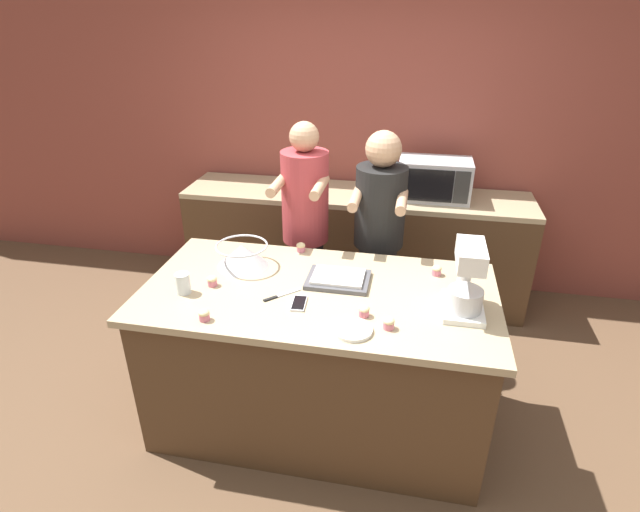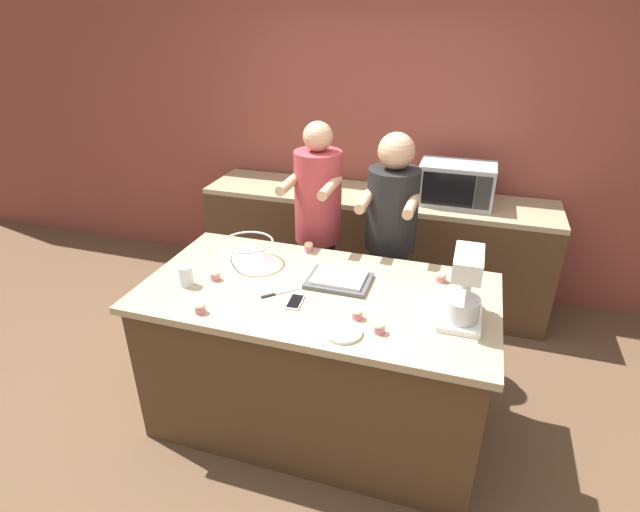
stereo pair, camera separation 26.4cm
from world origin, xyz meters
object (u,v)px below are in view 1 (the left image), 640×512
(cupcake_2, at_px, (364,311))
(stand_mixer, at_px, (467,283))
(baking_tray, at_px, (338,279))
(cupcake_5, at_px, (389,323))
(cupcake_3, at_px, (204,315))
(cupcake_0, at_px, (437,270))
(small_plate, at_px, (353,330))
(drinking_glass, at_px, (183,283))
(person_right, at_px, (378,244))
(cupcake_1, at_px, (212,281))
(person_left, at_px, (305,235))
(mixing_bowl, at_px, (242,255))
(microwave_oven, at_px, (434,179))
(knife, at_px, (280,296))
(cupcake_4, at_px, (301,247))
(cell_phone, at_px, (299,303))

(cupcake_2, bearing_deg, stand_mixer, 16.63)
(baking_tray, bearing_deg, cupcake_5, -52.15)
(cupcake_3, bearing_deg, cupcake_0, 31.59)
(small_plate, relative_size, cupcake_0, 3.21)
(baking_tray, height_order, drinking_glass, drinking_glass)
(person_right, xyz_separation_m, cupcake_3, (-0.74, -1.17, 0.09))
(stand_mixer, distance_m, cupcake_0, 0.40)
(cupcake_1, height_order, cupcake_2, same)
(person_left, distance_m, cupcake_2, 1.11)
(mixing_bowl, distance_m, microwave_oven, 1.75)
(drinking_glass, bearing_deg, cupcake_0, 19.23)
(person_left, distance_m, mixing_bowl, 0.65)
(small_plate, bearing_deg, knife, 150.33)
(person_left, xyz_separation_m, small_plate, (0.48, -1.12, 0.05))
(person_right, xyz_separation_m, baking_tray, (-0.16, -0.67, 0.08))
(knife, distance_m, cupcake_4, 0.54)
(cupcake_4, bearing_deg, microwave_oven, 53.91)
(cell_phone, height_order, cupcake_4, cupcake_4)
(person_right, distance_m, baking_tray, 0.69)
(cupcake_0, bearing_deg, cupcake_5, -111.41)
(small_plate, xyz_separation_m, cupcake_5, (0.16, 0.06, 0.02))
(drinking_glass, bearing_deg, cupcake_1, 39.51)
(mixing_bowl, xyz_separation_m, baking_tray, (0.58, -0.08, -0.05))
(stand_mixer, xyz_separation_m, baking_tray, (-0.66, 0.17, -0.14))
(cupcake_5, bearing_deg, cupcake_1, 167.33)
(cell_phone, bearing_deg, cupcake_0, 33.29)
(cupcake_0, distance_m, cupcake_4, 0.84)
(microwave_oven, distance_m, small_plate, 1.93)
(baking_tray, relative_size, microwave_oven, 0.63)
(cell_phone, relative_size, cupcake_3, 2.56)
(knife, height_order, cupcake_0, cupcake_0)
(stand_mixer, xyz_separation_m, cupcake_2, (-0.48, -0.14, -0.13))
(person_right, xyz_separation_m, cupcake_4, (-0.45, -0.34, 0.09))
(knife, bearing_deg, cell_phone, -25.58)
(person_right, distance_m, microwave_oven, 0.87)
(knife, xyz_separation_m, cupcake_5, (0.58, -0.18, 0.03))
(person_right, relative_size, drinking_glass, 14.22)
(stand_mixer, bearing_deg, cupcake_1, -179.66)
(drinking_glass, distance_m, cupcake_1, 0.16)
(microwave_oven, bearing_deg, stand_mixer, -84.86)
(microwave_oven, bearing_deg, person_left, -138.03)
(baking_tray, distance_m, knife, 0.35)
(cupcake_1, relative_size, cupcake_2, 1.00)
(drinking_glass, relative_size, cupcake_3, 1.93)
(baking_tray, distance_m, cupcake_5, 0.50)
(person_right, height_order, drinking_glass, person_right)
(cupcake_0, relative_size, cupcake_1, 1.00)
(cell_phone, xyz_separation_m, cupcake_0, (0.69, 0.46, 0.02))
(small_plate, bearing_deg, cupcake_5, 19.60)
(microwave_oven, height_order, drinking_glass, microwave_oven)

